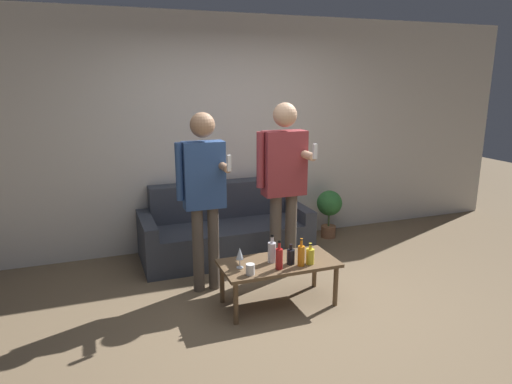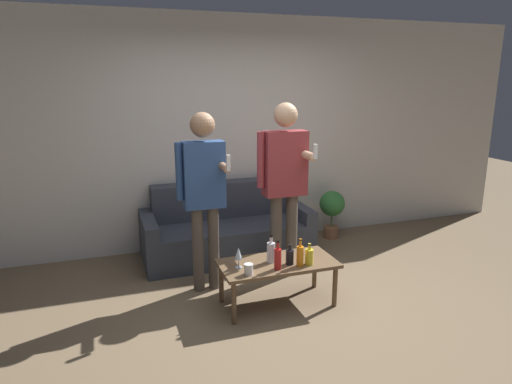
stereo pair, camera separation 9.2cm
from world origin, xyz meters
name	(u,v)px [view 1 (the left image)]	position (x,y,z in m)	size (l,w,h in m)	color
ground_plane	(296,319)	(0.00, 0.00, 0.00)	(16.00, 16.00, 0.00)	#756047
wall_back	(225,133)	(0.00, 2.04, 1.35)	(8.00, 0.06, 2.70)	silver
couch	(224,231)	(-0.15, 1.63, 0.29)	(1.88, 0.82, 0.81)	#383D47
coffee_table	(279,267)	(-0.03, 0.31, 0.36)	(1.04, 0.51, 0.41)	brown
bottle_orange	(272,252)	(-0.09, 0.33, 0.50)	(0.07, 0.07, 0.25)	silver
bottle_green	(279,258)	(-0.09, 0.17, 0.50)	(0.06, 0.06, 0.25)	#B21E1E
bottle_dark	(291,256)	(0.05, 0.23, 0.48)	(0.07, 0.07, 0.18)	black
bottle_yellow	(310,256)	(0.21, 0.17, 0.48)	(0.07, 0.07, 0.19)	yellow
bottle_red	(301,255)	(0.12, 0.17, 0.50)	(0.06, 0.06, 0.25)	orange
wine_glass_near	(240,254)	(-0.39, 0.31, 0.53)	(0.06, 0.06, 0.18)	silver
cup_on_table	(250,269)	(-0.35, 0.15, 0.45)	(0.07, 0.07, 0.09)	white
person_standing_left	(204,187)	(-0.56, 0.82, 1.02)	(0.45, 0.43, 1.70)	brown
person_standing_right	(284,176)	(0.26, 0.89, 1.05)	(0.50, 0.45, 1.76)	brown
potted_plant	(329,207)	(1.27, 1.73, 0.40)	(0.32, 0.32, 0.61)	#936042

